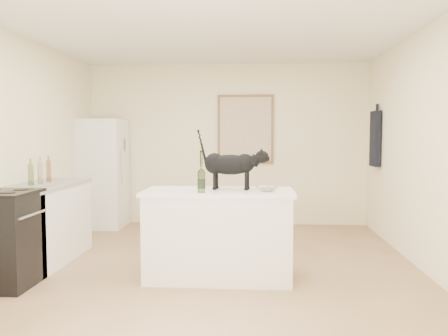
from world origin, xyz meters
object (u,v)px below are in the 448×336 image
wine_bottle (201,174)px  glass_bowl (267,189)px  black_cat (230,167)px  stove (2,240)px  fridge (102,173)px

wine_bottle → glass_bowl: (0.63, 0.11, -0.15)m
black_cat → wine_bottle: black_cat is taller
black_cat → wine_bottle: (-0.26, -0.27, -0.05)m
wine_bottle → black_cat: bearing=45.5°
stove → fridge: 2.98m
stove → glass_bowl: glass_bowl is taller
fridge → wine_bottle: 3.35m
glass_bowl → black_cat: bearing=156.7°
stove → wine_bottle: bearing=6.1°
fridge → glass_bowl: bearing=-46.2°
fridge → glass_bowl: size_ratio=8.15×
black_cat → wine_bottle: size_ratio=1.82×
glass_bowl → wine_bottle: bearing=-170.3°
stove → black_cat: 2.31m
wine_bottle → stove: bearing=-173.9°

